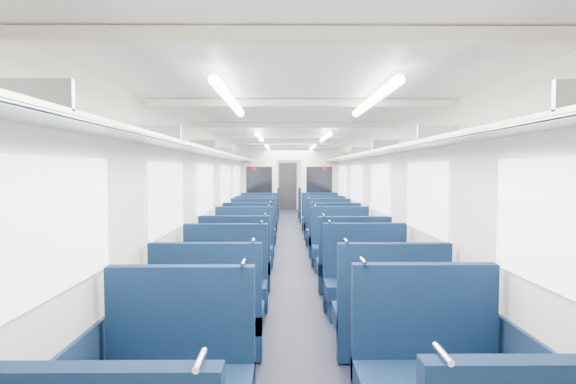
{
  "coord_description": "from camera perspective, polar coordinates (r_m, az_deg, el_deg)",
  "views": [
    {
      "loc": [
        -0.13,
        -9.96,
        1.73
      ],
      "look_at": [
        -0.05,
        1.59,
        1.13
      ],
      "focal_mm": 27.71,
      "sensor_mm": 36.0,
      "label": 1
    }
  ],
  "objects": [
    {
      "name": "seat_23",
      "position": [
        15.28,
        3.19,
        -2.26
      ],
      "size": [
        0.99,
        0.55,
        1.11
      ],
      "color": "#0E2446",
      "rests_on": "floor"
    },
    {
      "name": "seat_14",
      "position": [
        9.84,
        -4.51,
        -5.16
      ],
      "size": [
        0.99,
        0.55,
        1.11
      ],
      "color": "#0E2446",
      "rests_on": "floor"
    },
    {
      "name": "seat_10",
      "position": [
        7.65,
        -5.71,
        -7.5
      ],
      "size": [
        0.99,
        0.55,
        1.11
      ],
      "color": "#0E2446",
      "rests_on": "floor"
    },
    {
      "name": "ceiling",
      "position": [
        9.98,
        0.33,
        6.53
      ],
      "size": [
        2.8,
        18.0,
        0.01
      ],
      "primitive_type": "cube",
      "color": "white",
      "rests_on": "wall_left"
    },
    {
      "name": "luggage_rack_right",
      "position": [
        10.05,
        7.28,
        4.33
      ],
      "size": [
        0.36,
        17.4,
        0.18
      ],
      "color": "#B2B5BA",
      "rests_on": "wall_right"
    },
    {
      "name": "dado_right",
      "position": [
        10.17,
        8.19,
        -4.87
      ],
      "size": [
        0.03,
        17.9,
        0.7
      ],
      "primitive_type": "cube",
      "color": "#11213A",
      "rests_on": "floor"
    },
    {
      "name": "wall_left",
      "position": [
        10.05,
        -7.67,
        -0.22
      ],
      "size": [
        0.02,
        18.0,
        2.35
      ],
      "primitive_type": "cube",
      "color": "silver",
      "rests_on": "floor"
    },
    {
      "name": "wall_far",
      "position": [
        18.97,
        -0.02,
        1.29
      ],
      "size": [
        2.8,
        0.02,
        2.35
      ],
      "primitive_type": "cube",
      "color": "silver",
      "rests_on": "floor"
    },
    {
      "name": "seat_2",
      "position": [
        3.21,
        -14.07,
        -22.7
      ],
      "size": [
        0.99,
        0.55,
        1.11
      ],
      "color": "#0E2446",
      "rests_on": "floor"
    },
    {
      "name": "seat_7",
      "position": [
        5.42,
        10.0,
        -11.9
      ],
      "size": [
        0.99,
        0.55,
        1.11
      ],
      "color": "#0E2446",
      "rests_on": "floor"
    },
    {
      "name": "windows",
      "position": [
        9.51,
        0.37,
        1.1
      ],
      "size": [
        2.78,
        15.6,
        0.75
      ],
      "color": "white",
      "rests_on": "wall_left"
    },
    {
      "name": "seat_9",
      "position": [
        6.4,
        8.34,
        -9.59
      ],
      "size": [
        0.99,
        0.55,
        1.11
      ],
      "color": "#0E2446",
      "rests_on": "floor"
    },
    {
      "name": "seat_15",
      "position": [
        9.8,
        5.23,
        -5.19
      ],
      "size": [
        0.99,
        0.55,
        1.11
      ],
      "color": "#0E2446",
      "rests_on": "floor"
    },
    {
      "name": "ceiling_fittings",
      "position": [
        9.71,
        0.35,
        6.27
      ],
      "size": [
        2.7,
        16.06,
        0.11
      ],
      "color": "silver",
      "rests_on": "ceiling"
    },
    {
      "name": "seat_21",
      "position": [
        14.09,
        3.5,
        -2.7
      ],
      "size": [
        0.99,
        0.55,
        1.11
      ],
      "color": "#0E2446",
      "rests_on": "floor"
    },
    {
      "name": "seat_4",
      "position": [
        4.31,
        -10.13,
        -15.85
      ],
      "size": [
        0.99,
        0.55,
        1.11
      ],
      "color": "#0E2446",
      "rests_on": "floor"
    },
    {
      "name": "seat_19",
      "position": [
        12.19,
        4.11,
        -3.58
      ],
      "size": [
        0.99,
        0.55,
        1.11
      ],
      "color": "#0E2446",
      "rests_on": "floor"
    },
    {
      "name": "seat_17",
      "position": [
        10.93,
        4.64,
        -4.34
      ],
      "size": [
        0.99,
        0.55,
        1.11
      ],
      "color": "#0E2446",
      "rests_on": "floor"
    },
    {
      "name": "seat_12",
      "position": [
        8.81,
        -5.0,
        -6.11
      ],
      "size": [
        0.99,
        0.55,
        1.11
      ],
      "color": "#0E2446",
      "rests_on": "floor"
    },
    {
      "name": "luggage_rack_left",
      "position": [
        10.02,
        -6.64,
        4.34
      ],
      "size": [
        0.36,
        17.4,
        0.18
      ],
      "color": "#B2B5BA",
      "rests_on": "wall_left"
    },
    {
      "name": "seat_22",
      "position": [
        15.36,
        -3.03,
        -2.23
      ],
      "size": [
        0.99,
        0.55,
        1.11
      ],
      "color": "#0E2446",
      "rests_on": "floor"
    },
    {
      "name": "seat_13",
      "position": [
        8.79,
        5.89,
        -6.14
      ],
      "size": [
        0.99,
        0.55,
        1.11
      ],
      "color": "#0E2446",
      "rests_on": "floor"
    },
    {
      "name": "seat_16",
      "position": [
        10.9,
        -4.11,
        -4.36
      ],
      "size": [
        0.99,
        0.55,
        1.11
      ],
      "color": "#0E2446",
      "rests_on": "floor"
    },
    {
      "name": "seat_8",
      "position": [
        6.47,
        -6.71,
        -9.45
      ],
      "size": [
        0.99,
        0.55,
        1.11
      ],
      "color": "#0E2446",
      "rests_on": "floor"
    },
    {
      "name": "dado_left",
      "position": [
        10.13,
        -7.56,
        -4.89
      ],
      "size": [
        0.03,
        17.9,
        0.7
      ],
      "primitive_type": "cube",
      "color": "#11213A",
      "rests_on": "floor"
    },
    {
      "name": "seat_5",
      "position": [
        4.34,
        12.89,
        -15.77
      ],
      "size": [
        0.99,
        0.55,
        1.11
      ],
      "color": "#0E2446",
      "rests_on": "floor"
    },
    {
      "name": "wall_right",
      "position": [
        10.09,
        8.31,
        -0.22
      ],
      "size": [
        0.02,
        18.0,
        2.35
      ],
      "primitive_type": "cube",
      "color": "silver",
      "rests_on": "floor"
    },
    {
      "name": "floor",
      "position": [
        10.11,
        0.33,
        -6.89
      ],
      "size": [
        2.8,
        18.0,
        0.01
      ],
      "primitive_type": "cube",
      "color": "black",
      "rests_on": "ground"
    },
    {
      "name": "seat_18",
      "position": [
        12.05,
        -3.75,
        -3.66
      ],
      "size": [
        0.99,
        0.55,
        1.11
      ],
      "color": "#0E2446",
      "rests_on": "floor"
    },
    {
      "name": "bulkhead",
      "position": [
        13.0,
        0.16,
        0.77
      ],
      "size": [
        2.8,
        0.1,
        2.35
      ],
      "color": "silver",
      "rests_on": "floor"
    },
    {
      "name": "seat_3",
      "position": [
        3.33,
        17.67,
        -21.8
      ],
      "size": [
        0.99,
        0.55,
        1.11
      ],
      "color": "#0E2446",
      "rests_on": "floor"
    },
    {
      "name": "seat_6",
      "position": [
        5.33,
        -8.13,
        -12.15
      ],
      "size": [
        0.99,
        0.55,
        1.11
      ],
      "color": "#0E2446",
      "rests_on": "floor"
    },
    {
      "name": "seat_11",
      "position": [
        7.73,
        6.78,
        -7.4
      ],
      "size": [
        0.99,
        0.55,
        1.11
      ],
      "color": "#0E2446",
      "rests_on": "floor"
    },
    {
      "name": "seat_20",
      "position": [
        14.07,
        -3.27,
        -2.71
      ],
      "size": [
        0.99,
        0.55,
        1.11
      ],
      "color": "#0E2446",
      "rests_on": "floor"
    },
    {
      "name": "end_door",
      "position": [
        18.91,
        -0.02,
        0.75
      ],
      "size": [
        0.75,
        0.06,
        2.0
      ],
      "primitive_type": "cube",
      "color": "black",
      "rests_on": "floor"
    }
  ]
}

